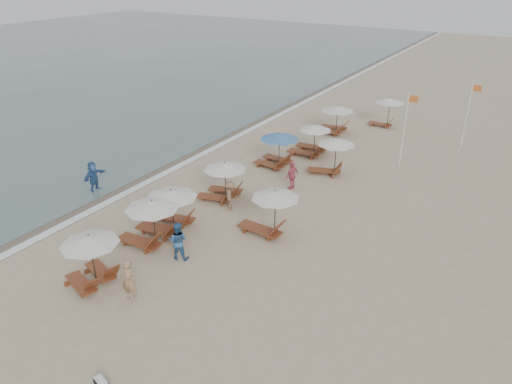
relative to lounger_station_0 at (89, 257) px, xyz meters
The scene contains 21 objects.
ground 6.86m from the lounger_station_0, 20.67° to the left, with size 160.00×160.00×0.00m, color tan.
wet_sand_band 13.90m from the lounger_station_0, 116.56° to the left, with size 3.20×140.00×0.01m, color #6B5E4C.
foam_line 13.37m from the lounger_station_0, 111.55° to the left, with size 0.50×140.00×0.02m, color white.
lounger_station_0 is the anchor object (origin of this frame).
lounger_station_1 3.53m from the lounger_station_0, 93.34° to the left, with size 2.82×2.44×2.16m.
lounger_station_2 4.90m from the lounger_station_0, 92.96° to the left, with size 2.71×2.44×2.09m.
lounger_station_3 8.82m from the lounger_station_0, 90.00° to the left, with size 2.58×2.30×2.11m.
lounger_station_4 14.24m from the lounger_station_0, 89.20° to the left, with size 2.66×2.39×2.16m.
lounger_station_5 17.23m from the lounger_station_0, 86.25° to the left, with size 2.66×2.15×2.05m.
lounger_station_6 21.95m from the lounger_station_0, 88.10° to the left, with size 2.70×2.43×2.08m.
inland_station_0 7.96m from the lounger_station_0, 60.31° to the left, with size 2.83×2.24×2.22m.
inland_station_1 15.29m from the lounger_station_0, 76.36° to the left, with size 2.72×2.24×2.22m.
inland_station_2 25.67m from the lounger_station_0, 82.15° to the left, with size 2.53×2.24×2.22m.
beachgoer_near 2.07m from the lounger_station_0, ahead, with size 0.66×0.43×1.80m, color #9E7956.
beachgoer_mid_a 3.63m from the lounger_station_0, 61.33° to the left, with size 0.85×0.66×1.75m, color #2D5989.
beachgoer_mid_b 8.10m from the lounger_station_0, 82.33° to the left, with size 1.02×0.59×1.58m, color brown.
beachgoer_far_a 12.14m from the lounger_station_0, 77.55° to the left, with size 0.96×0.40×1.64m, color #C85064.
waterline_walker 8.80m from the lounger_station_0, 138.44° to the left, with size 1.60×0.51×1.72m, color #2D5289.
duffel_bag 5.51m from the lounger_station_0, 38.63° to the right, with size 0.57×0.38×0.29m.
flag_pole_near 19.68m from the lounger_station_0, 69.82° to the left, with size 0.59×0.08×4.67m.
flag_pole_far 25.66m from the lounger_station_0, 68.42° to the left, with size 0.60×0.08×4.51m.
Camera 1 is at (7.25, -11.92, 11.59)m, focal length 33.12 mm.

